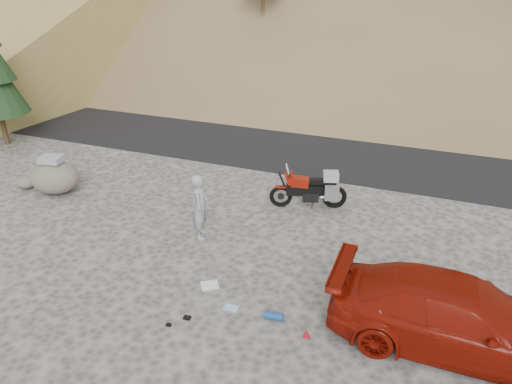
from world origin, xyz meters
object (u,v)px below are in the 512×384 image
boulder (55,176)px  red_car (452,345)px  motorcycle (312,189)px  man (202,236)px

boulder → red_car: bearing=-13.1°
motorcycle → man: 3.48m
man → red_car: man is taller
man → red_car: size_ratio=0.37×
man → boulder: size_ratio=1.09×
man → boulder: (-5.39, 0.79, 0.51)m
man → red_car: bearing=-123.0°
motorcycle → red_car: (3.98, -4.53, -0.57)m
motorcycle → boulder: (-7.61, -1.83, -0.05)m
red_car → man: bearing=72.7°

